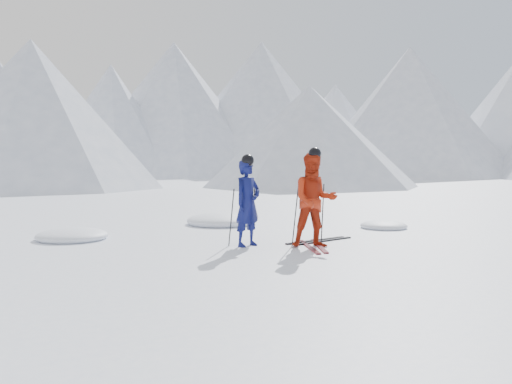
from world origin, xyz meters
name	(u,v)px	position (x,y,z in m)	size (l,w,h in m)	color
ground	(338,241)	(0.00, 0.00, 0.00)	(160.00, 160.00, 0.00)	white
mountain_range	(147,100)	(5.71, 35.31, 6.72)	(106.15, 62.94, 15.53)	#B2BCD1
skier_blue	(248,203)	(-2.02, 0.33, 0.89)	(0.65, 0.43, 1.78)	#0D124F
skier_red	(314,200)	(-0.87, -0.40, 0.96)	(0.93, 0.73, 1.92)	#AD260D
pole_blue_left	(231,217)	(-2.32, 0.48, 0.59)	(0.02, 0.02, 1.19)	black
pole_blue_right	(253,216)	(-1.77, 0.58, 0.59)	(0.02, 0.02, 1.19)	black
pole_red_left	(295,215)	(-1.17, -0.15, 0.64)	(0.02, 0.02, 1.28)	black
pole_red_right	(323,214)	(-0.57, -0.25, 0.64)	(0.02, 0.02, 1.28)	black
ski_worn_left	(309,247)	(-0.99, -0.40, 0.01)	(0.09, 1.70, 0.03)	black
ski_worn_right	(319,246)	(-0.75, -0.40, 0.01)	(0.09, 1.70, 0.03)	black
ski_loose_a	(316,240)	(-0.39, 0.26, 0.01)	(0.09, 1.70, 0.03)	black
ski_loose_b	(324,241)	(-0.29, 0.11, 0.01)	(0.09, 1.70, 0.03)	black
snow_lumps	(205,229)	(-1.79, 3.31, 0.00)	(8.89, 4.24, 0.43)	white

